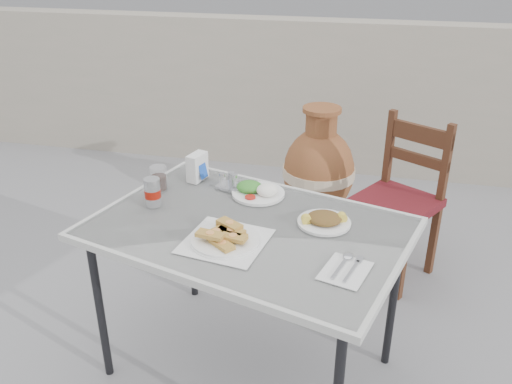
% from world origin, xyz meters
% --- Properties ---
extents(ground, '(80.00, 80.00, 0.00)m').
position_xyz_m(ground, '(0.00, 0.00, 0.00)').
color(ground, slate).
rests_on(ground, ground).
extents(cafe_table, '(1.42, 1.15, 0.75)m').
position_xyz_m(cafe_table, '(0.13, 0.05, 0.70)').
color(cafe_table, black).
rests_on(cafe_table, ground).
extents(pide_plate, '(0.34, 0.34, 0.06)m').
position_xyz_m(pide_plate, '(0.08, -0.10, 0.78)').
color(pide_plate, silver).
rests_on(pide_plate, cafe_table).
extents(salad_rice_plate, '(0.24, 0.24, 0.06)m').
position_xyz_m(salad_rice_plate, '(0.11, 0.32, 0.78)').
color(salad_rice_plate, white).
rests_on(salad_rice_plate, cafe_table).
extents(salad_chopped_plate, '(0.22, 0.22, 0.05)m').
position_xyz_m(salad_chopped_plate, '(0.43, 0.13, 0.77)').
color(salad_chopped_plate, white).
rests_on(salad_chopped_plate, cafe_table).
extents(soda_can, '(0.07, 0.07, 0.12)m').
position_xyz_m(soda_can, '(-0.31, 0.12, 0.82)').
color(soda_can, '#BCBCC0').
rests_on(soda_can, cafe_table).
extents(cola_glass, '(0.08, 0.08, 0.11)m').
position_xyz_m(cola_glass, '(-0.34, 0.28, 0.80)').
color(cola_glass, white).
rests_on(cola_glass, cafe_table).
extents(napkin_holder, '(0.09, 0.12, 0.13)m').
position_xyz_m(napkin_holder, '(-0.20, 0.42, 0.82)').
color(napkin_holder, silver).
rests_on(napkin_holder, cafe_table).
extents(condiment_caddy, '(0.13, 0.12, 0.08)m').
position_xyz_m(condiment_caddy, '(-0.03, 0.36, 0.78)').
color(condiment_caddy, silver).
rests_on(condiment_caddy, cafe_table).
extents(cutlery_napkin, '(0.19, 0.22, 0.01)m').
position_xyz_m(cutlery_napkin, '(0.54, -0.18, 0.76)').
color(cutlery_napkin, silver).
rests_on(cutlery_napkin, cafe_table).
extents(chair, '(0.55, 0.55, 0.91)m').
position_xyz_m(chair, '(0.76, 1.01, 0.47)').
color(chair, black).
rests_on(chair, ground).
extents(terracotta_urn, '(0.47, 0.47, 0.83)m').
position_xyz_m(terracotta_urn, '(0.26, 1.47, 0.38)').
color(terracotta_urn, brown).
rests_on(terracotta_urn, ground).
extents(back_wall, '(6.00, 0.25, 1.20)m').
position_xyz_m(back_wall, '(0.00, 2.50, 0.60)').
color(back_wall, gray).
rests_on(back_wall, ground).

